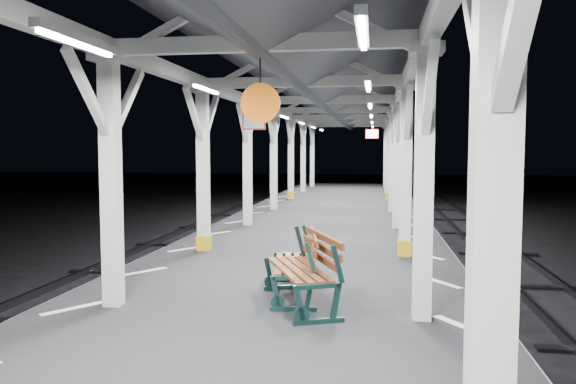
# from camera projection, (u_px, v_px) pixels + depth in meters

# --- Properties ---
(ground) EXTENTS (120.00, 120.00, 0.00)m
(ground) POSITION_uv_depth(u_px,v_px,m) (286.00, 337.00, 9.21)
(ground) COLOR black
(ground) RESTS_ON ground
(platform) EXTENTS (6.00, 50.00, 1.00)m
(platform) POSITION_uv_depth(u_px,v_px,m) (286.00, 307.00, 9.18)
(platform) COLOR black
(platform) RESTS_ON ground
(hazard_stripes_left) EXTENTS (1.00, 48.00, 0.01)m
(hazard_stripes_left) POSITION_uv_depth(u_px,v_px,m) (143.00, 272.00, 9.51)
(hazard_stripes_left) COLOR silver
(hazard_stripes_left) RESTS_ON platform
(hazard_stripes_right) EXTENTS (1.00, 48.00, 0.01)m
(hazard_stripes_right) POSITION_uv_depth(u_px,v_px,m) (440.00, 282.00, 8.76)
(hazard_stripes_right) COLOR silver
(hazard_stripes_right) RESTS_ON platform
(track_left) EXTENTS (2.20, 60.00, 0.16)m
(track_left) POSITION_uv_depth(u_px,v_px,m) (8.00, 318.00, 9.97)
(track_left) COLOR #2D2D33
(track_left) RESTS_ON ground
(canopy) EXTENTS (5.40, 49.00, 4.65)m
(canopy) POSITION_uv_depth(u_px,v_px,m) (285.00, 55.00, 8.85)
(canopy) COLOR beige
(canopy) RESTS_ON platform
(bench_near) EXTENTS (1.27, 1.87, 0.96)m
(bench_near) POSITION_uv_depth(u_px,v_px,m) (307.00, 267.00, 7.49)
(bench_near) COLOR #132E2E
(bench_near) RESTS_ON platform
(bench_mid) EXTENTS (0.86, 1.75, 0.91)m
(bench_mid) POSITION_uv_depth(u_px,v_px,m) (300.00, 262.00, 7.97)
(bench_mid) COLOR #132E2E
(bench_mid) RESTS_ON platform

